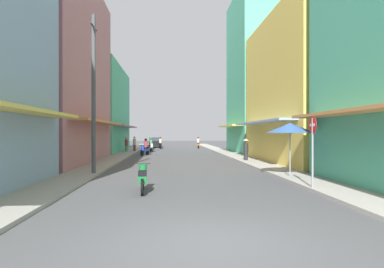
% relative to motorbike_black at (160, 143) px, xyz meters
% --- Properties ---
extents(ground_plane, '(114.25, 114.25, 0.00)m').
position_rel_motorbike_black_xyz_m(ground_plane, '(1.92, -14.06, -0.70)').
color(ground_plane, '#4C4C4F').
extents(sidewalk_left, '(1.75, 59.93, 0.12)m').
position_rel_motorbike_black_xyz_m(sidewalk_left, '(-3.14, -14.06, -0.64)').
color(sidewalk_left, '#9E9991').
rests_on(sidewalk_left, ground).
extents(sidewalk_right, '(1.75, 59.93, 0.12)m').
position_rel_motorbike_black_xyz_m(sidewalk_right, '(6.98, -14.06, -0.64)').
color(sidewalk_right, '#ADA89E').
rests_on(sidewalk_right, ground).
extents(building_left_mid, '(7.05, 12.69, 12.60)m').
position_rel_motorbike_black_xyz_m(building_left_mid, '(-7.01, -19.73, 5.59)').
color(building_left_mid, '#B7727F').
rests_on(building_left_mid, ground).
extents(building_left_far, '(7.05, 13.00, 9.25)m').
position_rel_motorbike_black_xyz_m(building_left_far, '(-7.00, -6.40, 3.92)').
color(building_left_far, '#4CB28C').
rests_on(building_left_far, ground).
extents(building_right_mid, '(7.05, 11.86, 10.09)m').
position_rel_motorbike_black_xyz_m(building_right_mid, '(10.85, -20.57, 4.33)').
color(building_right_mid, '#EFD159').
rests_on(building_right_mid, ground).
extents(building_right_far, '(7.05, 8.99, 16.21)m').
position_rel_motorbike_black_xyz_m(building_right_far, '(10.85, -9.63, 7.40)').
color(building_right_far, '#4CB28C').
rests_on(building_right_far, ground).
extents(motorbike_black, '(0.55, 1.81, 1.58)m').
position_rel_motorbike_black_xyz_m(motorbike_black, '(0.00, 0.00, 0.00)').
color(motorbike_black, black).
rests_on(motorbike_black, ground).
extents(motorbike_blue, '(0.78, 1.73, 1.58)m').
position_rel_motorbike_black_xyz_m(motorbike_blue, '(-1.06, -12.41, 0.00)').
color(motorbike_blue, black).
rests_on(motorbike_blue, ground).
extents(motorbike_white, '(0.60, 1.80, 1.58)m').
position_rel_motorbike_black_xyz_m(motorbike_white, '(-0.81, -6.73, 0.00)').
color(motorbike_white, black).
rests_on(motorbike_white, ground).
extents(motorbike_green, '(0.55, 1.81, 0.96)m').
position_rel_motorbike_black_xyz_m(motorbike_green, '(0.23, -30.73, -0.20)').
color(motorbike_green, black).
rests_on(motorbike_green, ground).
extents(motorbike_orange, '(0.58, 1.80, 1.58)m').
position_rel_motorbike_black_xyz_m(motorbike_orange, '(5.11, 1.07, 0.00)').
color(motorbike_orange, black).
rests_on(motorbike_orange, ground).
extents(parked_car, '(1.98, 4.19, 1.45)m').
position_rel_motorbike_black_xyz_m(parked_car, '(-0.91, 4.76, 0.04)').
color(parked_car, black).
rests_on(parked_car, ground).
extents(pedestrian_midway, '(0.44, 0.44, 1.67)m').
position_rel_motorbike_black_xyz_m(pedestrian_midway, '(6.65, -19.48, 0.24)').
color(pedestrian_midway, '#262628').
rests_on(pedestrian_midway, ground).
extents(pedestrian_foreground, '(0.34, 0.34, 1.70)m').
position_rel_motorbike_black_xyz_m(pedestrian_foreground, '(-2.60, -7.00, 0.15)').
color(pedestrian_foreground, '#99333F').
rests_on(pedestrian_foreground, ground).
extents(pedestrian_crossing, '(0.44, 0.44, 1.70)m').
position_rel_motorbike_black_xyz_m(pedestrian_crossing, '(-3.32, -8.09, 0.25)').
color(pedestrian_crossing, '#598C59').
rests_on(pedestrian_crossing, ground).
extents(vendor_umbrella, '(2.13, 2.13, 2.52)m').
position_rel_motorbike_black_xyz_m(vendor_umbrella, '(6.60, -27.95, 1.59)').
color(vendor_umbrella, '#99999E').
rests_on(vendor_umbrella, ground).
extents(utility_pole, '(0.20, 1.20, 7.84)m').
position_rel_motorbike_black_xyz_m(utility_pole, '(-2.51, -26.16, 3.29)').
color(utility_pole, '#4C4C4F').
rests_on(utility_pole, ground).
extents(street_sign_no_entry, '(0.07, 0.60, 2.65)m').
position_rel_motorbike_black_xyz_m(street_sign_no_entry, '(6.26, -30.94, 1.01)').
color(street_sign_no_entry, gray).
rests_on(street_sign_no_entry, ground).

